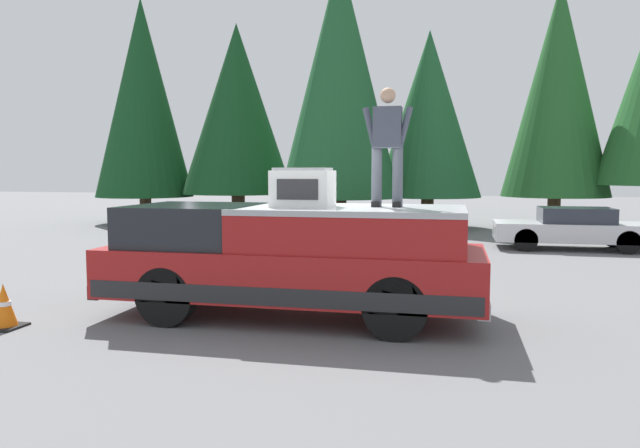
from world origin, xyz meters
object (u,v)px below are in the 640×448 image
(person_on_truck_bed, at_px, (387,144))
(pickup_truck, at_px, (293,259))
(parked_car_silver, at_px, (572,228))
(parked_car_maroon, at_px, (388,224))
(traffic_cone, at_px, (4,307))
(compressor_unit, at_px, (303,188))

(person_on_truck_bed, bearing_deg, pickup_truck, 96.91)
(person_on_truck_bed, relative_size, parked_car_silver, 0.41)
(person_on_truck_bed, xyz_separation_m, parked_car_maroon, (9.03, 0.95, -1.97))
(pickup_truck, xyz_separation_m, parked_car_silver, (9.09, -5.52, -0.29))
(pickup_truck, height_order, person_on_truck_bed, person_on_truck_bed)
(parked_car_silver, distance_m, parked_car_maroon, 5.12)
(traffic_cone, bearing_deg, parked_car_silver, -41.25)
(person_on_truck_bed, bearing_deg, parked_car_silver, -25.01)
(compressor_unit, distance_m, parked_car_silver, 10.74)
(traffic_cone, bearing_deg, pickup_truck, -68.57)
(parked_car_silver, height_order, traffic_cone, parked_car_silver)
(pickup_truck, xyz_separation_m, person_on_truck_bed, (0.16, -1.36, 1.68))
(pickup_truck, xyz_separation_m, compressor_unit, (-0.14, -0.19, 1.05))
(pickup_truck, xyz_separation_m, traffic_cone, (-1.47, 3.74, -0.58))
(compressor_unit, distance_m, traffic_cone, 4.46)
(compressor_unit, xyz_separation_m, parked_car_maroon, (9.33, -0.22, -1.35))
(parked_car_maroon, bearing_deg, pickup_truck, 177.49)
(parked_car_maroon, bearing_deg, traffic_cone, 158.76)
(compressor_unit, bearing_deg, parked_car_silver, -30.02)
(pickup_truck, relative_size, compressor_unit, 6.60)
(parked_car_maroon, bearing_deg, parked_car_silver, -91.11)
(pickup_truck, distance_m, traffic_cone, 4.06)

